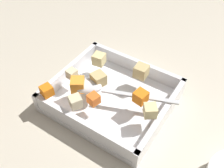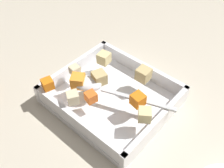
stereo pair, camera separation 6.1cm
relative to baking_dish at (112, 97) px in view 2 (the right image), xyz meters
name	(u,v)px [view 2 (the right image)]	position (x,y,z in m)	size (l,w,h in m)	color
ground_plane	(116,105)	(-0.02, 0.00, -0.02)	(4.00, 4.00, 0.00)	#BCB29E
baking_dish	(112,97)	(0.00, 0.00, 0.00)	(0.28, 0.25, 0.05)	silver
carrot_chunk_far_left	(78,81)	(0.06, 0.05, 0.05)	(0.03, 0.03, 0.03)	orange
carrot_chunk_back_center	(138,99)	(-0.08, 0.00, 0.05)	(0.03, 0.03, 0.03)	orange
carrot_chunk_front_center	(91,97)	(0.01, 0.06, 0.05)	(0.02, 0.02, 0.02)	orange
carrot_chunk_near_spoon	(48,84)	(0.11, 0.10, 0.05)	(0.03, 0.03, 0.03)	orange
potato_chunk_rim_edge	(145,115)	(-0.11, 0.03, 0.05)	(0.03, 0.03, 0.03)	#E0CC89
potato_chunk_heap_side	(143,74)	(-0.04, -0.07, 0.05)	(0.03, 0.03, 0.03)	tan
potato_chunk_far_right	(75,70)	(0.10, 0.03, 0.05)	(0.02, 0.02, 0.02)	beige
potato_chunk_under_handle	(104,58)	(0.08, -0.05, 0.05)	(0.03, 0.03, 0.03)	#E0CC89
potato_chunk_center	(99,78)	(0.03, 0.01, 0.05)	(0.03, 0.03, 0.03)	tan
potato_chunk_near_right	(73,97)	(0.04, 0.09, 0.05)	(0.03, 0.03, 0.03)	beige
serving_spoon	(92,85)	(0.04, 0.03, 0.05)	(0.25, 0.12, 0.02)	silver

